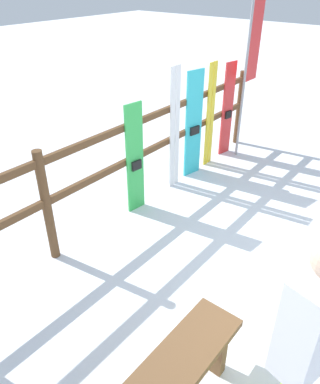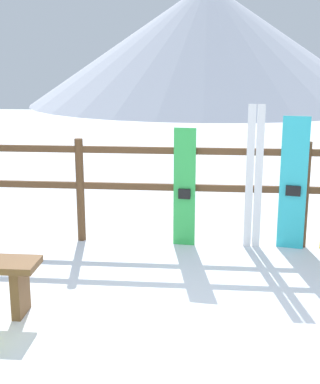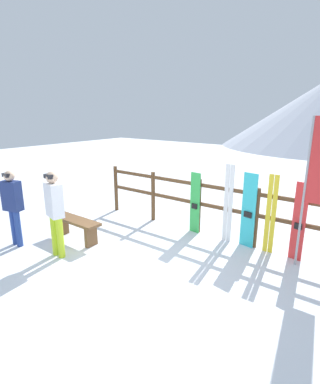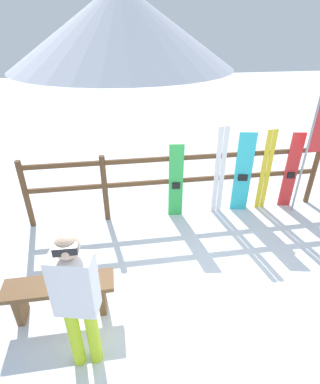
# 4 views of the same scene
# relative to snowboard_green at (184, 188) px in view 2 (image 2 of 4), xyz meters

# --- Properties ---
(ground_plane) EXTENTS (40.00, 40.00, 0.00)m
(ground_plane) POSITION_rel_snowboard_green_xyz_m (0.07, -2.09, -0.71)
(ground_plane) COLOR white
(mountain_backdrop) EXTENTS (18.00, 18.00, 6.00)m
(mountain_backdrop) POSITION_rel_snowboard_green_xyz_m (0.07, 22.06, 2.29)
(mountain_backdrop) COLOR silver
(mountain_backdrop) RESTS_ON ground
(fence) EXTENTS (5.53, 0.10, 1.28)m
(fence) POSITION_rel_snowboard_green_xyz_m (0.07, 0.06, 0.04)
(fence) COLOR brown
(fence) RESTS_ON ground
(snowboard_green) EXTENTS (0.26, 0.08, 1.44)m
(snowboard_green) POSITION_rel_snowboard_green_xyz_m (0.00, 0.00, 0.00)
(snowboard_green) COLOR green
(snowboard_green) RESTS_ON ground
(ski_pair_white) EXTENTS (0.20, 0.02, 1.71)m
(ski_pair_white) POSITION_rel_snowboard_green_xyz_m (0.82, 0.00, 0.14)
(ski_pair_white) COLOR white
(ski_pair_white) RESTS_ON ground
(snowboard_cyan) EXTENTS (0.31, 0.10, 1.58)m
(snowboard_cyan) POSITION_rel_snowboard_green_xyz_m (1.28, 0.00, 0.07)
(snowboard_cyan) COLOR #2DBFCC
(snowboard_cyan) RESTS_ON ground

